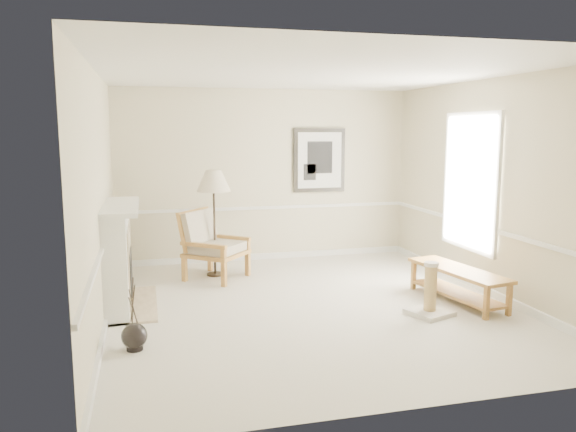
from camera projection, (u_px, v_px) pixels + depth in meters
The scene contains 8 objects.
ground at pixel (311, 306), 7.14m from camera, with size 5.50×5.50×0.00m, color silver.
room at pixel (321, 159), 6.96m from camera, with size 5.04×5.54×2.92m.
fireplace at pixel (119, 257), 7.04m from camera, with size 0.64×1.64×1.31m.
floor_vase at pixel (134, 337), 5.70m from camera, with size 0.26×0.26×0.77m.
armchair at pixel (210, 242), 8.44m from camera, with size 1.13×1.13×1.03m.
floor_lamp at pixel (214, 184), 8.45m from camera, with size 0.60×0.60×1.62m.
bench at pixel (458, 280), 7.30m from camera, with size 0.72×1.60×0.44m.
scratching_post at pixel (430, 298), 6.79m from camera, with size 0.59×0.59×0.65m.
Camera 1 is at (-1.97, -6.59, 2.23)m, focal length 35.00 mm.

